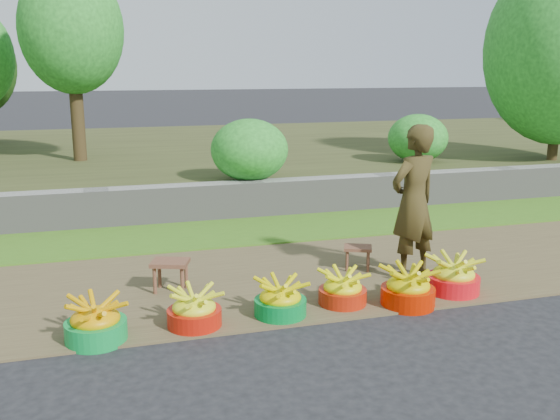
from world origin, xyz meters
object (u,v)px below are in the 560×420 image
object	(u,v)px
basin_a	(96,322)
stool_right	(358,251)
basin_f	(453,277)
basin_b	(194,310)
basin_e	(408,289)
stool_left	(170,267)
basin_d	(343,290)
basin_c	(280,300)
vendor_woman	(413,202)

from	to	relation	value
basin_a	stool_right	xyz separation A→B (m)	(2.80, 1.08, 0.06)
basin_f	basin_b	bearing A→B (deg)	-177.86
basin_b	stool_right	xyz separation A→B (m)	(1.98, 1.02, 0.07)
basin_b	basin_e	size ratio (longest dim) A/B	0.92
basin_e	stool_left	distance (m)	2.34
basin_b	stool_left	xyz separation A→B (m)	(-0.09, 0.93, 0.11)
basin_b	basin_d	xyz separation A→B (m)	(1.43, 0.12, -0.01)
basin_d	stool_right	size ratio (longest dim) A/B	1.24
basin_a	basin_e	world-z (taller)	basin_e
basin_c	basin_d	world-z (taller)	basin_c
basin_d	basin_f	distance (m)	1.18
basin_c	basin_d	bearing A→B (deg)	8.94
stool_right	basin_e	bearing A→B (deg)	-87.86
basin_d	stool_left	size ratio (longest dim) A/B	1.06
vendor_woman	basin_e	bearing A→B (deg)	41.98
stool_left	vendor_woman	bearing A→B (deg)	-6.30
stool_left	stool_right	xyz separation A→B (m)	(2.07, 0.10, -0.04)
basin_a	basin_d	bearing A→B (deg)	4.41
basin_e	basin_f	bearing A→B (deg)	15.90
stool_right	basin_a	bearing A→B (deg)	-158.92
basin_b	stool_right	size ratio (longest dim) A/B	1.28
basin_b	vendor_woman	size ratio (longest dim) A/B	0.29
basin_b	basin_d	world-z (taller)	basin_b
basin_c	stool_right	size ratio (longest dim) A/B	1.28
basin_c	basin_f	xyz separation A→B (m)	(1.83, 0.08, 0.02)
stool_left	vendor_woman	xyz separation A→B (m)	(2.52, -0.28, 0.56)
basin_a	stool_left	distance (m)	1.23
basin_b	basin_f	world-z (taller)	basin_f
basin_a	vendor_woman	size ratio (longest dim) A/B	0.31
basin_c	stool_right	world-z (taller)	basin_c
basin_b	basin_e	bearing A→B (deg)	-2.01
basin_b	basin_c	world-z (taller)	same
basin_a	basin_b	xyz separation A→B (m)	(0.82, 0.06, -0.01)
basin_d	stool_right	bearing A→B (deg)	58.86
stool_right	vendor_woman	bearing A→B (deg)	-39.84
vendor_woman	stool_right	bearing A→B (deg)	-58.20
basin_d	vendor_woman	size ratio (longest dim) A/B	0.28
basin_b	basin_f	distance (m)	2.61
basin_f	stool_left	distance (m)	2.83
basin_e	stool_left	size ratio (longest dim) A/B	1.19
basin_d	vendor_woman	distance (m)	1.32
stool_left	stool_right	distance (m)	2.07
basin_b	basin_d	distance (m)	1.44
basin_e	basin_f	world-z (taller)	basin_f
basin_a	basin_d	xyz separation A→B (m)	(2.25, 0.17, -0.02)
basin_c	basin_e	bearing A→B (deg)	-4.05
basin_b	basin_e	xyz separation A→B (m)	(2.02, -0.07, 0.01)
stool_left	vendor_woman	size ratio (longest dim) A/B	0.26
basin_a	basin_f	xyz separation A→B (m)	(3.43, 0.15, 0.01)
basin_e	stool_left	bearing A→B (deg)	154.72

